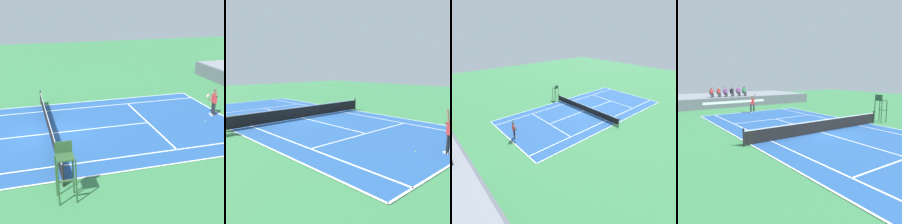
% 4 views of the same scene
% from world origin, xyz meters
% --- Properties ---
extents(ground_plane, '(80.00, 80.00, 0.00)m').
position_xyz_m(ground_plane, '(0.00, 0.00, 0.00)').
color(ground_plane, '#387F47').
extents(court, '(11.08, 23.88, 0.03)m').
position_xyz_m(court, '(0.00, 0.00, 0.01)').
color(court, '#235193').
rests_on(court, ground).
extents(net, '(11.98, 0.10, 1.07)m').
position_xyz_m(net, '(0.00, 0.00, 0.52)').
color(net, black).
rests_on(net, ground).
extents(tennis_player, '(0.83, 0.61, 2.08)m').
position_xyz_m(tennis_player, '(-0.10, 11.27, 0.99)').
color(tennis_player, '#232328').
rests_on(tennis_player, ground).
extents(tennis_ball, '(0.07, 0.07, 0.07)m').
position_xyz_m(tennis_ball, '(0.85, 10.13, 0.03)').
color(tennis_ball, '#D1E533').
rests_on(tennis_ball, ground).
extents(umpire_chair, '(0.77, 0.77, 2.44)m').
position_xyz_m(umpire_chair, '(6.84, 0.00, 1.56)').
color(umpire_chair, '#2D562D').
rests_on(umpire_chair, ground).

